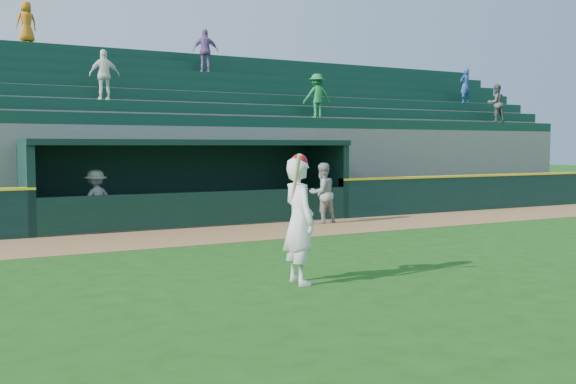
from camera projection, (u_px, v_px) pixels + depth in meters
ground at (327, 264)px, 12.34m from camera, size 120.00×120.00×0.00m
warning_track at (229, 234)px, 16.66m from camera, size 40.00×3.00×0.01m
field_wall_right at (517, 191)px, 23.78m from camera, size 15.50×0.30×1.20m
wall_stripe_right at (518, 174)px, 23.74m from camera, size 15.50×0.32×0.06m
dugout_player_front at (322, 193)px, 18.91m from camera, size 0.94×0.77×1.79m
dugout_player_inside at (96, 200)px, 17.28m from camera, size 1.21×0.97×1.64m
dugout at (189, 177)px, 19.30m from camera, size 9.40×2.80×2.46m
stands at (147, 143)px, 23.25m from camera, size 34.50×6.29×7.44m
batter_at_plate at (299, 219)px, 10.57m from camera, size 0.55×0.87×2.17m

